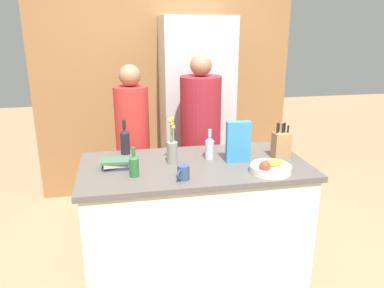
% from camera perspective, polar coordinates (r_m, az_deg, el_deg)
% --- Properties ---
extents(ground_plane, '(14.00, 14.00, 0.00)m').
position_cam_1_polar(ground_plane, '(3.18, 0.38, -18.81)').
color(ground_plane, '#A37F5B').
extents(kitchen_island, '(1.65, 0.83, 0.92)m').
position_cam_1_polar(kitchen_island, '(2.93, 0.40, -11.50)').
color(kitchen_island, silver).
rests_on(kitchen_island, ground_plane).
extents(back_wall_wood, '(2.85, 0.12, 2.60)m').
position_cam_1_polar(back_wall_wood, '(4.27, -4.16, 9.66)').
color(back_wall_wood, olive).
rests_on(back_wall_wood, ground_plane).
extents(refrigerator, '(0.72, 0.62, 1.98)m').
position_cam_1_polar(refrigerator, '(4.02, 0.59, 4.74)').
color(refrigerator, '#B7B7BC').
rests_on(refrigerator, ground_plane).
extents(fruit_bowl, '(0.28, 0.28, 0.10)m').
position_cam_1_polar(fruit_bowl, '(2.62, 11.81, -3.51)').
color(fruit_bowl, silver).
rests_on(fruit_bowl, kitchen_island).
extents(knife_block, '(0.12, 0.10, 0.28)m').
position_cam_1_polar(knife_block, '(2.91, 13.44, -0.12)').
color(knife_block, '#A87A4C').
rests_on(knife_block, kitchen_island).
extents(flower_vase, '(0.08, 0.08, 0.35)m').
position_cam_1_polar(flower_vase, '(2.72, -3.04, -0.75)').
color(flower_vase, gray).
rests_on(flower_vase, kitchen_island).
extents(cereal_box, '(0.18, 0.07, 0.30)m').
position_cam_1_polar(cereal_box, '(2.76, 7.05, 0.33)').
color(cereal_box, teal).
rests_on(cereal_box, kitchen_island).
extents(coffee_mug, '(0.09, 0.11, 0.10)m').
position_cam_1_polar(coffee_mug, '(2.45, -1.35, -4.36)').
color(coffee_mug, '#334770').
rests_on(coffee_mug, kitchen_island).
extents(book_stack, '(0.21, 0.15, 0.07)m').
position_cam_1_polar(book_stack, '(2.70, -11.43, -2.93)').
color(book_stack, '#2D334C').
rests_on(book_stack, kitchen_island).
extents(bottle_oil, '(0.07, 0.07, 0.27)m').
position_cam_1_polar(bottle_oil, '(2.96, -10.18, 0.50)').
color(bottle_oil, black).
rests_on(bottle_oil, kitchen_island).
extents(bottle_vinegar, '(0.07, 0.07, 0.23)m').
position_cam_1_polar(bottle_vinegar, '(2.81, 2.69, -0.51)').
color(bottle_vinegar, '#B2BCC1').
rests_on(bottle_vinegar, kitchen_island).
extents(bottle_wine, '(0.06, 0.06, 0.20)m').
position_cam_1_polar(bottle_wine, '(2.52, -8.82, -3.18)').
color(bottle_wine, '#286633').
rests_on(bottle_wine, kitchen_island).
extents(person_at_sink, '(0.30, 0.30, 1.58)m').
position_cam_1_polar(person_at_sink, '(3.34, -8.97, 0.11)').
color(person_at_sink, '#383842').
rests_on(person_at_sink, ground_plane).
extents(person_in_blue, '(0.37, 0.37, 1.65)m').
position_cam_1_polar(person_in_blue, '(3.45, 1.29, 1.39)').
color(person_in_blue, '#383842').
rests_on(person_in_blue, ground_plane).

